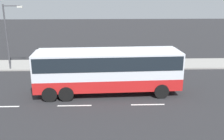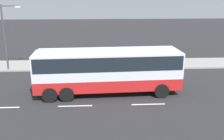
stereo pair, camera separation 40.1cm
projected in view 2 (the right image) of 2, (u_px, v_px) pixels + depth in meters
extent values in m
plane|color=#28282B|center=(108.00, 93.00, 20.27)|extent=(120.00, 120.00, 0.00)
cube|color=gray|center=(105.00, 64.00, 28.13)|extent=(80.00, 4.00, 0.15)
cube|color=white|center=(2.00, 108.00, 17.69)|extent=(2.40, 0.16, 0.01)
cube|color=white|center=(75.00, 106.00, 17.95)|extent=(2.40, 0.16, 0.01)
cube|color=white|center=(148.00, 104.00, 18.22)|extent=(2.40, 0.16, 0.01)
cube|color=red|center=(108.00, 82.00, 19.89)|extent=(11.19, 3.01, 0.90)
cube|color=silver|center=(108.00, 64.00, 19.48)|extent=(11.19, 3.01, 1.94)
cube|color=black|center=(108.00, 61.00, 19.39)|extent=(10.97, 3.03, 1.07)
cube|color=black|center=(178.00, 61.00, 19.96)|extent=(0.22, 2.32, 1.55)
cube|color=silver|center=(108.00, 51.00, 19.18)|extent=(10.74, 2.84, 0.12)
cylinder|color=black|center=(153.00, 80.00, 21.54)|extent=(1.11, 0.35, 1.10)
cylinder|color=black|center=(162.00, 91.00, 19.23)|extent=(1.11, 0.35, 1.10)
cylinder|color=black|center=(69.00, 83.00, 20.87)|extent=(1.11, 0.35, 1.10)
cylinder|color=black|center=(67.00, 94.00, 18.57)|extent=(1.11, 0.35, 1.10)
cylinder|color=black|center=(54.00, 84.00, 20.76)|extent=(1.11, 0.35, 1.10)
cylinder|color=black|center=(50.00, 95.00, 18.46)|extent=(1.11, 0.35, 1.10)
cylinder|color=black|center=(71.00, 61.00, 27.61)|extent=(0.14, 0.14, 0.86)
cylinder|color=black|center=(70.00, 61.00, 27.50)|extent=(0.14, 0.14, 0.86)
cylinder|color=beige|center=(70.00, 54.00, 27.34)|extent=(0.32, 0.32, 0.65)
sphere|color=#9E7051|center=(70.00, 50.00, 27.21)|extent=(0.23, 0.23, 0.23)
cylinder|color=#47474C|center=(5.00, 38.00, 25.16)|extent=(0.16, 0.16, 6.45)
cylinder|color=#47474C|center=(9.00, 6.00, 24.31)|extent=(1.60, 0.10, 0.10)
cube|color=silver|center=(18.00, 7.00, 24.39)|extent=(0.50, 0.24, 0.16)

